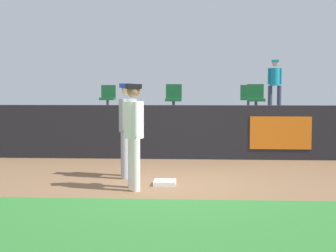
{
  "coord_description": "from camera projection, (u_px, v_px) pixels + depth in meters",
  "views": [
    {
      "loc": [
        0.55,
        -8.7,
        1.69
      ],
      "look_at": [
        -0.02,
        1.02,
        1.0
      ],
      "focal_mm": 52.1,
      "sensor_mm": 36.0,
      "label": 1
    }
  ],
  "objects": [
    {
      "name": "field_wall",
      "position": [
        175.0,
        132.0,
        12.25
      ],
      "size": [
        18.0,
        0.26,
        1.35
      ],
      "color": "black",
      "rests_on": "ground_plane"
    },
    {
      "name": "spectator_hooded",
      "position": [
        275.0,
        81.0,
        16.31
      ],
      "size": [
        0.47,
        0.34,
        1.69
      ],
      "rotation": [
        0.0,
        0.0,
        3.06
      ],
      "color": "#33384C",
      "rests_on": "bleacher_platform"
    },
    {
      "name": "seat_back_left",
      "position": [
        108.0,
        97.0,
        15.55
      ],
      "size": [
        0.46,
        0.44,
        0.84
      ],
      "color": "#4C4C51",
      "rests_on": "bleacher_platform"
    },
    {
      "name": "player_runner_visitor",
      "position": [
        128.0,
        123.0,
        9.53
      ],
      "size": [
        0.43,
        0.5,
        1.85
      ],
      "rotation": [
        0.0,
        0.0,
        -1.82
      ],
      "color": "#9EA3AD",
      "rests_on": "ground_plane"
    },
    {
      "name": "seat_front_center",
      "position": [
        174.0,
        97.0,
        13.63
      ],
      "size": [
        0.45,
        0.44,
        0.84
      ],
      "color": "#4C4C51",
      "rests_on": "bleacher_platform"
    },
    {
      "name": "ground_plane",
      "position": [
        166.0,
        185.0,
        8.82
      ],
      "size": [
        60.0,
        60.0,
        0.0
      ],
      "primitive_type": "plane",
      "color": "brown"
    },
    {
      "name": "first_base",
      "position": [
        165.0,
        183.0,
        8.84
      ],
      "size": [
        0.4,
        0.4,
        0.08
      ],
      "primitive_type": "cube",
      "color": "white",
      "rests_on": "ground_plane"
    },
    {
      "name": "grass_foreground_strip",
      "position": [
        153.0,
        223.0,
        6.25
      ],
      "size": [
        18.0,
        2.8,
        0.01
      ],
      "primitive_type": "cube",
      "color": "#2D722D",
      "rests_on": "ground_plane"
    },
    {
      "name": "seat_front_right",
      "position": [
        256.0,
        97.0,
        13.5
      ],
      "size": [
        0.46,
        0.44,
        0.84
      ],
      "color": "#4C4C51",
      "rests_on": "bleacher_platform"
    },
    {
      "name": "bleacher_platform",
      "position": [
        178.0,
        130.0,
        14.82
      ],
      "size": [
        18.0,
        4.8,
        1.06
      ],
      "primitive_type": "cube",
      "color": "#59595E",
      "rests_on": "ground_plane"
    },
    {
      "name": "seat_back_right",
      "position": [
        248.0,
        97.0,
        15.29
      ],
      "size": [
        0.46,
        0.44,
        0.84
      ],
      "color": "#4C4C51",
      "rests_on": "bleacher_platform"
    },
    {
      "name": "player_fielder_home",
      "position": [
        134.0,
        129.0,
        8.36
      ],
      "size": [
        0.44,
        0.59,
        1.82
      ],
      "rotation": [
        0.0,
        0.0,
        -1.26
      ],
      "color": "white",
      "rests_on": "ground_plane"
    }
  ]
}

